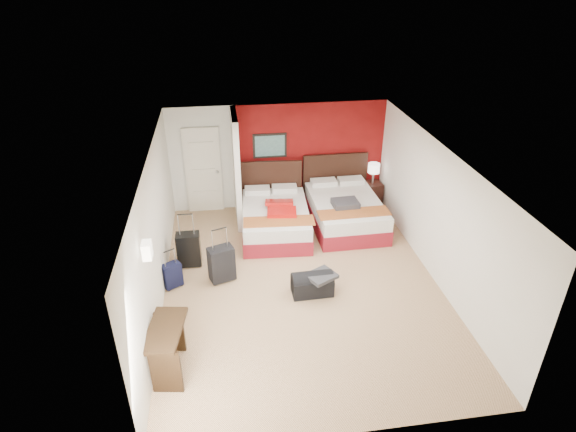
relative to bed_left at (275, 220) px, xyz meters
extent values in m
plane|color=tan|center=(0.24, -1.90, -0.30)|extent=(6.50, 6.50, 0.00)
cube|color=silver|center=(0.24, 1.35, 0.95)|extent=(5.00, 0.04, 2.50)
cube|color=silver|center=(-2.26, -1.90, 0.95)|extent=(0.04, 6.50, 2.50)
cube|color=black|center=(0.04, 1.29, 1.25)|extent=(0.78, 0.03, 0.58)
cube|color=white|center=(-2.14, -3.40, 1.60)|extent=(0.12, 0.20, 0.24)
cube|color=maroon|center=(0.99, 1.33, 0.95)|extent=(3.50, 0.04, 2.50)
cube|color=silver|center=(-0.76, 0.71, 0.95)|extent=(0.12, 1.20, 2.50)
cube|color=silver|center=(-1.51, 1.30, 0.72)|extent=(0.82, 0.06, 2.05)
cube|color=silver|center=(0.00, 0.00, 0.00)|extent=(1.55, 2.12, 0.61)
cube|color=white|center=(1.59, 0.11, 0.01)|extent=(1.51, 2.14, 0.64)
cube|color=#B9130F|center=(0.10, -0.10, 0.36)|extent=(0.70, 0.90, 0.10)
cube|color=#39393E|center=(1.49, -0.19, 0.40)|extent=(0.56, 0.46, 0.13)
cube|color=black|center=(2.46, 0.98, -0.01)|extent=(0.47, 0.47, 0.59)
cylinder|color=silver|center=(2.46, 0.98, 0.53)|extent=(0.35, 0.35, 0.49)
cube|color=black|center=(-1.82, -1.01, 0.03)|extent=(0.45, 0.29, 0.67)
cube|color=black|center=(-1.20, -1.60, 0.03)|extent=(0.52, 0.42, 0.67)
cube|color=black|center=(-2.11, -1.68, -0.07)|extent=(0.39, 0.34, 0.46)
cube|color=black|center=(0.39, -2.24, -0.12)|extent=(0.74, 0.41, 0.37)
cube|color=#343539|center=(0.54, -2.29, 0.10)|extent=(0.62, 0.59, 0.06)
cube|color=black|center=(-2.02, -3.72, 0.09)|extent=(0.62, 1.01, 0.79)
camera|label=1|loc=(-1.04, -9.01, 5.06)|focal=29.75mm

